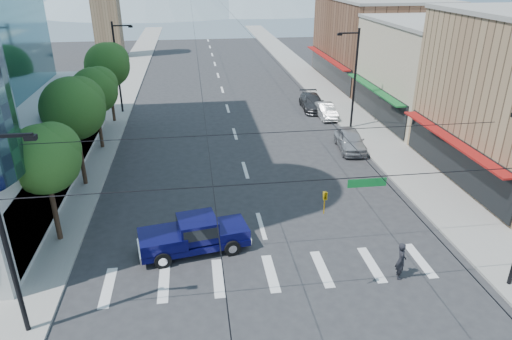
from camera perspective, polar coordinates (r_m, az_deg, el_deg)
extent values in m
plane|color=#28282B|center=(21.95, 3.08, -15.07)|extent=(160.00, 160.00, 0.00)
cube|color=gray|center=(58.91, -16.28, 9.75)|extent=(4.00, 120.00, 0.15)
cube|color=gray|center=(60.30, 7.27, 10.84)|extent=(4.00, 120.00, 0.15)
cube|color=tan|center=(47.85, 22.06, 11.22)|extent=(12.00, 14.00, 9.00)
cube|color=brown|center=(61.94, 14.95, 15.24)|extent=(12.00, 18.00, 10.00)
cylinder|color=black|center=(26.59, -23.99, -3.94)|extent=(0.28, 0.28, 4.55)
sphere|color=#29551C|center=(25.55, -24.97, 1.22)|extent=(3.64, 3.64, 3.64)
sphere|color=#29551C|center=(25.57, -24.10, 2.36)|extent=(2.86, 2.86, 2.86)
cylinder|color=black|center=(32.65, -21.11, 2.25)|extent=(0.28, 0.28, 5.11)
sphere|color=#29551C|center=(31.75, -21.90, 7.13)|extent=(4.09, 4.09, 4.09)
sphere|color=#29551C|center=(31.84, -21.19, 8.04)|extent=(3.21, 3.21, 3.21)
cylinder|color=black|center=(39.19, -19.03, 5.68)|extent=(0.28, 0.28, 4.55)
sphere|color=#29551C|center=(38.50, -19.56, 9.34)|extent=(3.64, 3.64, 3.64)
sphere|color=#29551C|center=(38.62, -18.98, 10.08)|extent=(2.86, 2.86, 2.86)
cylinder|color=black|center=(45.73, -17.63, 8.78)|extent=(0.28, 0.28, 5.11)
sphere|color=#29551C|center=(45.10, -18.10, 12.35)|extent=(4.09, 4.09, 4.09)
sphere|color=#29551C|center=(45.25, -17.60, 12.97)|extent=(3.21, 3.21, 3.21)
cylinder|color=black|center=(19.65, -28.92, -7.68)|extent=(0.20, 0.20, 9.00)
cylinder|color=black|center=(17.76, 4.12, -1.49)|extent=(21.60, 0.04, 0.04)
imported|color=gold|center=(18.58, 8.57, -4.12)|extent=(0.16, 0.20, 1.00)
cube|color=#0C6626|center=(18.76, 13.72, -1.55)|extent=(1.60, 0.06, 0.35)
cylinder|color=black|center=(48.12, -16.93, 11.99)|extent=(0.20, 0.20, 9.00)
cube|color=black|center=(47.36, -16.43, 16.93)|extent=(1.80, 0.12, 0.12)
cube|color=black|center=(47.27, -15.41, 16.90)|extent=(0.40, 0.25, 0.18)
cylinder|color=black|center=(42.23, 12.24, 10.88)|extent=(0.20, 0.20, 9.00)
cube|color=black|center=(41.21, 11.53, 16.43)|extent=(1.80, 0.12, 0.12)
cube|color=black|center=(40.97, 10.42, 16.33)|extent=(0.40, 0.25, 0.18)
cube|color=#07083A|center=(24.56, -7.71, -8.86)|extent=(5.91, 2.99, 0.36)
cube|color=#07083A|center=(24.68, -3.16, -7.35)|extent=(1.95, 2.20, 0.56)
cube|color=#07083A|center=(24.16, -7.34, -7.16)|extent=(2.25, 2.20, 1.13)
cube|color=black|center=(24.10, -7.35, -6.95)|extent=(2.05, 2.20, 0.62)
cube|color=#07083A|center=(24.16, -11.64, -8.49)|extent=(2.68, 2.43, 0.67)
cube|color=silver|center=(25.08, -1.31, -7.86)|extent=(0.45, 1.94, 0.36)
cube|color=silver|center=(24.37, -14.33, -9.78)|extent=(0.45, 1.94, 0.31)
cylinder|color=black|center=(24.14, -3.01, -9.69)|extent=(0.90, 0.45, 0.86)
cylinder|color=black|center=(25.73, -4.15, -7.36)|extent=(0.90, 0.45, 0.86)
cylinder|color=black|center=(23.67, -11.59, -10.99)|extent=(0.90, 0.45, 0.86)
cylinder|color=black|center=(25.29, -12.15, -8.52)|extent=(0.90, 0.45, 0.86)
imported|color=black|center=(23.33, 17.68, -10.74)|extent=(0.62, 0.79, 1.93)
imported|color=#98989C|center=(38.08, 11.68, 3.70)|extent=(2.44, 5.10, 1.68)
imported|color=silver|center=(46.04, 8.71, 7.34)|extent=(1.50, 4.29, 1.41)
imported|color=#303032|center=(48.52, 7.04, 8.41)|extent=(2.53, 5.52, 1.57)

